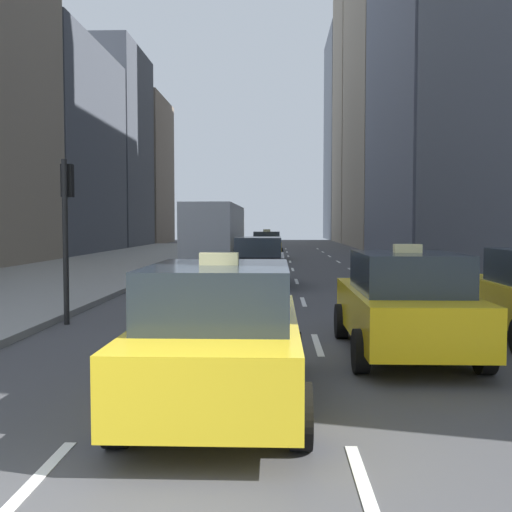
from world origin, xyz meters
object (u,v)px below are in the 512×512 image
(taxi_second, at_px, (404,303))
(traffic_light_pole, at_px, (66,214))
(sedan_black_near, at_px, (259,261))
(taxi_lead, at_px, (267,245))
(taxi_third, at_px, (221,335))
(city_bus, at_px, (216,231))

(taxi_second, xyz_separation_m, traffic_light_pole, (-6.75, 2.90, 1.53))
(taxi_second, height_order, traffic_light_pole, traffic_light_pole)
(sedan_black_near, xyz_separation_m, traffic_light_pole, (-3.95, -8.36, 1.53))
(taxi_lead, distance_m, traffic_light_pole, 24.71)
(taxi_second, bearing_deg, taxi_third, -132.88)
(taxi_second, xyz_separation_m, city_bus, (-5.61, 23.73, 0.91))
(city_bus, bearing_deg, traffic_light_pole, -93.13)
(taxi_lead, distance_m, taxi_second, 27.39)
(taxi_lead, bearing_deg, taxi_third, -90.00)
(taxi_lead, height_order, city_bus, city_bus)
(taxi_lead, relative_size, taxi_third, 1.00)
(taxi_third, bearing_deg, taxi_lead, 90.00)
(taxi_third, distance_m, sedan_black_near, 14.27)
(taxi_lead, bearing_deg, taxi_second, -84.13)
(taxi_second, bearing_deg, city_bus, 103.31)
(taxi_lead, distance_m, city_bus, 4.60)
(taxi_lead, relative_size, sedan_black_near, 0.99)
(taxi_lead, xyz_separation_m, city_bus, (-2.81, -3.52, 0.91))
(city_bus, bearing_deg, sedan_black_near, -77.29)
(taxi_lead, xyz_separation_m, taxi_second, (2.80, -27.25, 0.00))
(taxi_third, distance_m, traffic_light_pole, 7.27)
(city_bus, height_order, traffic_light_pole, traffic_light_pole)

